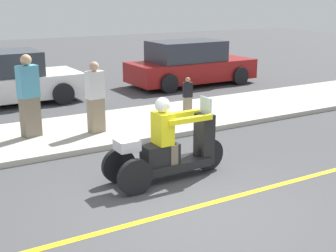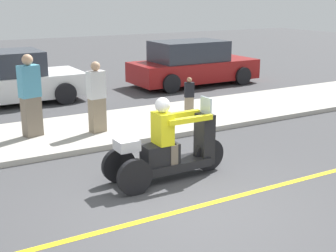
{
  "view_description": "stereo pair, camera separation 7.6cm",
  "coord_description": "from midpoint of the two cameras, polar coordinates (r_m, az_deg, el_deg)",
  "views": [
    {
      "loc": [
        -3.55,
        -5.41,
        3.12
      ],
      "look_at": [
        0.37,
        1.2,
        0.97
      ],
      "focal_mm": 50.0,
      "sensor_mm": 36.0,
      "label": 1
    },
    {
      "loc": [
        -3.48,
        -5.44,
        3.12
      ],
      "look_at": [
        0.37,
        1.2,
        0.97
      ],
      "focal_mm": 50.0,
      "sensor_mm": 36.0,
      "label": 2
    }
  ],
  "objects": [
    {
      "name": "sidewalk_strip",
      "position": [
        11.05,
        -10.87,
        -0.71
      ],
      "size": [
        28.0,
        2.8,
        0.12
      ],
      "color": "#B2ADA3",
      "rests_on": "ground"
    },
    {
      "name": "ground_plane",
      "position": [
        7.18,
        2.1,
        -10.13
      ],
      "size": [
        60.0,
        60.0,
        0.0
      ],
      "primitive_type": "plane",
      "color": "#424244"
    },
    {
      "name": "parked_car_lot_far",
      "position": [
        16.88,
        2.54,
        7.53
      ],
      "size": [
        4.59,
        2.04,
        1.58
      ],
      "color": "maroon",
      "rests_on": "ground"
    },
    {
      "name": "spectator_by_tree",
      "position": [
        12.02,
        2.22,
        3.53
      ],
      "size": [
        0.27,
        0.21,
        1.0
      ],
      "color": "gray",
      "rests_on": "sidewalk_strip"
    },
    {
      "name": "spectator_with_child",
      "position": [
        10.59,
        -9.03,
        3.31
      ],
      "size": [
        0.41,
        0.28,
        1.6
      ],
      "color": "gray",
      "rests_on": "sidewalk_strip"
    },
    {
      "name": "lane_stripe",
      "position": [
        7.36,
        4.53,
        -9.45
      ],
      "size": [
        24.0,
        0.12,
        0.01
      ],
      "color": "gold",
      "rests_on": "ground"
    },
    {
      "name": "parked_car_lot_left",
      "position": [
        14.65,
        -19.62,
        5.35
      ],
      "size": [
        4.34,
        2.12,
        1.55
      ],
      "color": "silver",
      "rests_on": "ground"
    },
    {
      "name": "spectator_far_back",
      "position": [
        10.57,
        -16.79,
        3.34
      ],
      "size": [
        0.48,
        0.35,
        1.8
      ],
      "color": "#726656",
      "rests_on": "sidewalk_strip"
    },
    {
      "name": "motorcycle_trike",
      "position": [
        8.1,
        -0.26,
        -2.98
      ],
      "size": [
        2.26,
        0.73,
        1.48
      ],
      "color": "black",
      "rests_on": "ground"
    }
  ]
}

